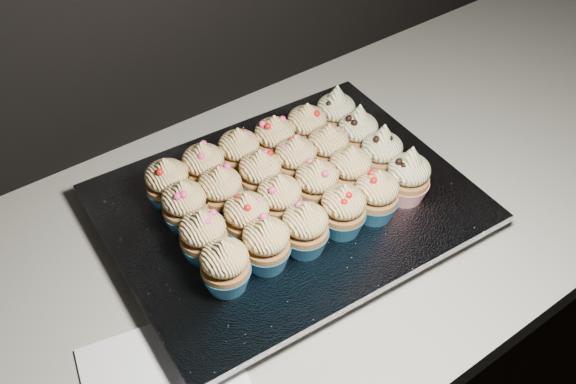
% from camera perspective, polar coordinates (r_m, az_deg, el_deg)
% --- Properties ---
extents(cabinet, '(2.40, 0.60, 0.86)m').
position_cam_1_polar(cabinet, '(1.34, 3.04, -14.99)').
color(cabinet, black).
rests_on(cabinet, ground).
extents(worktop, '(2.44, 0.64, 0.04)m').
position_cam_1_polar(worktop, '(0.99, 4.00, -1.38)').
color(worktop, beige).
rests_on(worktop, cabinet).
extents(baking_tray, '(0.48, 0.38, 0.02)m').
position_cam_1_polar(baking_tray, '(0.93, 0.00, -1.72)').
color(baking_tray, black).
rests_on(baking_tray, worktop).
extents(foil_lining, '(0.52, 0.42, 0.01)m').
position_cam_1_polar(foil_lining, '(0.92, 0.00, -0.98)').
color(foil_lining, silver).
rests_on(foil_lining, baking_tray).
extents(cupcake_0, '(0.06, 0.06, 0.08)m').
position_cam_1_polar(cupcake_0, '(0.79, -5.59, -6.53)').
color(cupcake_0, '#1A567C').
rests_on(cupcake_0, foil_lining).
extents(cupcake_1, '(0.06, 0.06, 0.08)m').
position_cam_1_polar(cupcake_1, '(0.81, -1.95, -4.64)').
color(cupcake_1, '#1A567C').
rests_on(cupcake_1, foil_lining).
extents(cupcake_2, '(0.06, 0.06, 0.08)m').
position_cam_1_polar(cupcake_2, '(0.83, 1.53, -3.25)').
color(cupcake_2, '#1A567C').
rests_on(cupcake_2, foil_lining).
extents(cupcake_3, '(0.06, 0.06, 0.08)m').
position_cam_1_polar(cupcake_3, '(0.85, 4.91, -1.58)').
color(cupcake_3, '#1A567C').
rests_on(cupcake_3, foil_lining).
extents(cupcake_4, '(0.06, 0.06, 0.08)m').
position_cam_1_polar(cupcake_4, '(0.88, 7.85, -0.31)').
color(cupcake_4, '#1A567C').
rests_on(cupcake_4, foil_lining).
extents(cupcake_5, '(0.06, 0.06, 0.10)m').
position_cam_1_polar(cupcake_5, '(0.91, 10.62, 1.37)').
color(cupcake_5, '#B3181F').
rests_on(cupcake_5, foil_lining).
extents(cupcake_6, '(0.06, 0.06, 0.08)m').
position_cam_1_polar(cupcake_6, '(0.83, -7.52, -3.90)').
color(cupcake_6, '#1A567C').
rests_on(cupcake_6, foil_lining).
extents(cupcake_7, '(0.06, 0.06, 0.08)m').
position_cam_1_polar(cupcake_7, '(0.84, -3.68, -2.32)').
color(cupcake_7, '#1A567C').
rests_on(cupcake_7, foil_lining).
extents(cupcake_8, '(0.06, 0.06, 0.08)m').
position_cam_1_polar(cupcake_8, '(0.86, -0.76, -0.72)').
color(cupcake_8, '#1A567C').
rests_on(cupcake_8, foil_lining).
extents(cupcake_9, '(0.06, 0.06, 0.08)m').
position_cam_1_polar(cupcake_9, '(0.89, 2.56, 0.68)').
color(cupcake_9, '#1A567C').
rests_on(cupcake_9, foil_lining).
extents(cupcake_10, '(0.06, 0.06, 0.08)m').
position_cam_1_polar(cupcake_10, '(0.91, 5.52, 1.87)').
color(cupcake_10, '#1A567C').
rests_on(cupcake_10, foil_lining).
extents(cupcake_11, '(0.06, 0.06, 0.10)m').
position_cam_1_polar(cupcake_11, '(0.94, 8.29, 3.37)').
color(cupcake_11, '#B3181F').
rests_on(cupcake_11, foil_lining).
extents(cupcake_12, '(0.06, 0.06, 0.08)m').
position_cam_1_polar(cupcake_12, '(0.87, -9.14, -1.24)').
color(cupcake_12, '#1A567C').
rests_on(cupcake_12, foil_lining).
extents(cupcake_13, '(0.06, 0.06, 0.08)m').
position_cam_1_polar(cupcake_13, '(0.88, -6.00, 0.05)').
color(cupcake_13, '#1A567C').
rests_on(cupcake_13, foil_lining).
extents(cupcake_14, '(0.06, 0.06, 0.08)m').
position_cam_1_polar(cupcake_14, '(0.90, -2.48, 1.52)').
color(cupcake_14, '#1A567C').
rests_on(cupcake_14, foil_lining).
extents(cupcake_15, '(0.06, 0.06, 0.08)m').
position_cam_1_polar(cupcake_15, '(0.92, 0.67, 2.79)').
color(cupcake_15, '#1A567C').
rests_on(cupcake_15, foil_lining).
extents(cupcake_16, '(0.06, 0.06, 0.08)m').
position_cam_1_polar(cupcake_16, '(0.95, 3.57, 3.84)').
color(cupcake_16, '#1A567C').
rests_on(cupcake_16, foil_lining).
extents(cupcake_17, '(0.06, 0.06, 0.10)m').
position_cam_1_polar(cupcake_17, '(0.97, 6.20, 5.18)').
color(cupcake_17, '#B3181F').
rests_on(cupcake_17, foil_lining).
extents(cupcake_18, '(0.06, 0.06, 0.08)m').
position_cam_1_polar(cupcake_18, '(0.90, -10.64, 0.76)').
color(cupcake_18, '#1A567C').
rests_on(cupcake_18, foil_lining).
extents(cupcake_19, '(0.06, 0.06, 0.08)m').
position_cam_1_polar(cupcake_19, '(0.92, -7.49, 2.17)').
color(cupcake_19, '#1A567C').
rests_on(cupcake_19, foil_lining).
extents(cupcake_20, '(0.06, 0.06, 0.08)m').
position_cam_1_polar(cupcake_20, '(0.94, -4.36, 3.49)').
color(cupcake_20, '#1A567C').
rests_on(cupcake_20, foil_lining).
extents(cupcake_21, '(0.06, 0.06, 0.08)m').
position_cam_1_polar(cupcake_21, '(0.96, -1.20, 4.63)').
color(cupcake_21, '#1A567C').
rests_on(cupcake_21, foil_lining).
extents(cupcake_22, '(0.06, 0.06, 0.08)m').
position_cam_1_polar(cupcake_22, '(0.98, 1.68, 5.72)').
color(cupcake_22, '#1A567C').
rests_on(cupcake_22, foil_lining).
extents(cupcake_23, '(0.06, 0.06, 0.10)m').
position_cam_1_polar(cupcake_23, '(1.01, 4.27, 6.92)').
color(cupcake_23, '#B3181F').
rests_on(cupcake_23, foil_lining).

